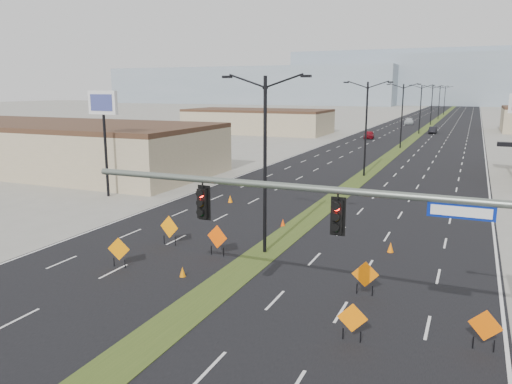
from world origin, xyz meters
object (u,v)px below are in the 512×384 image
at_px(construction_sign_0, 119,250).
at_px(construction_sign_3, 352,319).
at_px(construction_sign_5, 485,327).
at_px(pole_sign_west, 103,111).
at_px(signal_mast, 395,236).
at_px(construction_sign_4, 365,276).
at_px(streetlight_2, 402,114).
at_px(streetlight_4, 432,104).
at_px(streetlight_1, 366,126).
at_px(construction_sign_2, 217,238).
at_px(car_far, 409,121).
at_px(cone_2, 390,247).
at_px(streetlight_5, 439,101).
at_px(streetlight_0, 265,160).
at_px(streetlight_3, 420,108).
at_px(cone_1, 283,223).
at_px(cone_0, 183,272).
at_px(cone_3, 230,199).
at_px(streetlight_6, 445,100).
at_px(construction_sign_1, 169,228).
at_px(car_mid, 433,130).
at_px(car_left, 369,135).

bearing_deg(construction_sign_0, construction_sign_3, -24.96).
distance_m(construction_sign_5, pole_sign_west, 34.58).
height_order(signal_mast, construction_sign_4, signal_mast).
bearing_deg(streetlight_2, streetlight_4, 90.00).
distance_m(streetlight_1, construction_sign_2, 30.01).
height_order(streetlight_2, car_far, streetlight_2).
distance_m(streetlight_4, construction_sign_5, 119.67).
distance_m(construction_sign_4, cone_2, 6.74).
distance_m(streetlight_5, construction_sign_3, 148.48).
relative_size(streetlight_0, construction_sign_3, 6.60).
distance_m(streetlight_3, construction_sign_2, 85.75).
relative_size(construction_sign_2, cone_1, 3.36).
xyz_separation_m(cone_0, cone_3, (-5.25, 15.94, 0.05)).
xyz_separation_m(streetlight_4, construction_sign_5, (11.50, -119.03, -4.49)).
relative_size(construction_sign_5, cone_0, 2.96).
xyz_separation_m(streetlight_6, cone_2, (6.67, -165.06, -5.11)).
bearing_deg(construction_sign_3, streetlight_2, 87.18).
relative_size(construction_sign_4, pole_sign_west, 0.18).
relative_size(streetlight_4, pole_sign_west, 1.10).
xyz_separation_m(streetlight_2, car_far, (-5.43, 56.51, -4.63)).
height_order(streetlight_1, construction_sign_1, streetlight_1).
bearing_deg(streetlight_3, car_mid, 39.62).
distance_m(car_left, construction_sign_5, 79.20).
xyz_separation_m(construction_sign_3, cone_1, (-7.97, 13.91, -0.62)).
xyz_separation_m(streetlight_1, construction_sign_3, (6.97, -36.24, -4.53)).
xyz_separation_m(streetlight_2, construction_sign_3, (6.97, -64.24, -4.53)).
relative_size(streetlight_0, streetlight_3, 1.00).
bearing_deg(cone_3, streetlight_5, 86.64).
xyz_separation_m(construction_sign_2, construction_sign_5, (13.74, -5.42, -0.13)).
xyz_separation_m(signal_mast, cone_2, (-1.88, 12.94, -4.49)).
relative_size(streetlight_1, pole_sign_west, 1.10).
xyz_separation_m(streetlight_0, construction_sign_2, (-2.24, -1.61, -4.35)).
xyz_separation_m(signal_mast, streetlight_1, (-8.56, 38.00, 0.63)).
height_order(construction_sign_3, construction_sign_5, construction_sign_5).
xyz_separation_m(car_mid, construction_sign_2, (-4.82, -87.75, 0.37)).
height_order(construction_sign_1, construction_sign_2, construction_sign_1).
xyz_separation_m(streetlight_6, cone_0, (-2.33, -173.18, -5.15)).
height_order(streetlight_5, car_left, streetlight_5).
xyz_separation_m(streetlight_1, pole_sign_west, (-18.58, -19.27, 2.02)).
distance_m(streetlight_2, construction_sign_3, 64.78).
height_order(signal_mast, cone_3, signal_mast).
bearing_deg(streetlight_3, cone_0, -91.50).
xyz_separation_m(streetlight_3, streetlight_5, (0.00, 56.00, 0.00)).
relative_size(streetlight_6, construction_sign_1, 5.49).
bearing_deg(streetlight_2, construction_sign_0, -95.69).
distance_m(signal_mast, cone_1, 18.90).
bearing_deg(car_left, cone_1, -91.00).
height_order(streetlight_4, cone_0, streetlight_4).
height_order(streetlight_1, streetlight_5, same).
xyz_separation_m(construction_sign_0, cone_3, (-1.47, 16.12, -0.65)).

